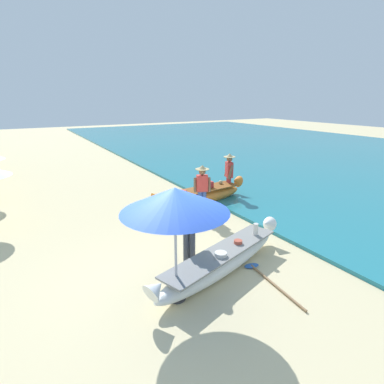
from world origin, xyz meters
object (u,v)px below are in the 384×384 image
Objects in this scene: boat_orange_midground at (201,196)px; person_tourist_customer at (189,226)px; patio_umbrella_large at (175,201)px; paddle at (267,279)px; person_vendor_hatted at (202,186)px; person_vendor_assistant at (229,172)px; boat_white_foreground at (223,260)px.

boat_orange_midground is 4.32m from person_tourist_customer.
boat_orange_midground is 1.77× the size of patio_umbrella_large.
paddle is (1.10, -1.41, -0.92)m from person_tourist_customer.
person_vendor_hatted is 2.26m from person_vendor_assistant.
person_tourist_customer is at bearing -126.78° from person_vendor_hatted.
person_vendor_hatted is at bearing 65.78° from boat_white_foreground.
person_vendor_hatted is 0.98× the size of person_vendor_assistant.
person_vendor_hatted is 4.21m from paddle.
person_vendor_assistant reaches higher than person_vendor_hatted.
boat_white_foreground is at bearing 129.86° from paddle.
patio_umbrella_large is at bearing -164.73° from boat_white_foreground.
patio_umbrella_large reaches higher than boat_white_foreground.
boat_white_foreground reaches higher than paddle.
person_vendor_assistant is at bearing 45.37° from patio_umbrella_large.
paddle is (0.63, -0.75, -0.25)m from boat_white_foreground.
person_tourist_customer is 0.91× the size of paddle.
patio_umbrella_large is (-3.31, -4.53, 1.67)m from boat_orange_midground.
boat_orange_midground is at bearing 64.66° from boat_white_foreground.
patio_umbrella_large is at bearing 168.98° from paddle.
boat_orange_midground is 2.35× the size of person_tourist_customer.
person_vendor_hatted reaches higher than boat_white_foreground.
patio_umbrella_large is (-4.75, -4.81, 1.02)m from person_vendor_assistant.
patio_umbrella_large is at bearing -130.04° from person_tourist_customer.
boat_orange_midground is (1.97, 4.16, 0.05)m from boat_white_foreground.
person_vendor_assistant is at bearing 61.85° from paddle.
paddle is (1.97, -0.38, -1.96)m from patio_umbrella_large.
person_tourist_customer is (-1.95, -2.61, -0.01)m from person_vendor_hatted.
person_vendor_assistant is at bearing 31.23° from person_vendor_hatted.
person_tourist_customer is at bearing -124.98° from boat_orange_midground.
boat_orange_midground is 2.13× the size of paddle.
person_vendor_hatted is 0.75× the size of patio_umbrella_large.
person_tourist_customer is 0.75× the size of patio_umbrella_large.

